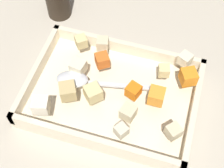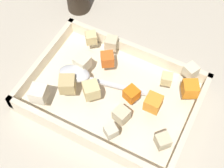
# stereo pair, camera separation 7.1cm
# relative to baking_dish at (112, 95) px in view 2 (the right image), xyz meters

# --- Properties ---
(ground_plane) EXTENTS (4.00, 4.00, 0.00)m
(ground_plane) POSITION_rel_baking_dish_xyz_m (0.02, -0.01, -0.01)
(ground_plane) COLOR #BCB29E
(baking_dish) EXTENTS (0.37, 0.27, 0.05)m
(baking_dish) POSITION_rel_baking_dish_xyz_m (0.00, 0.00, 0.00)
(baking_dish) COLOR beige
(baking_dish) RESTS_ON ground_plane
(carrot_chunk_corner_se) EXTENTS (0.04, 0.04, 0.03)m
(carrot_chunk_corner_se) POSITION_rel_baking_dish_xyz_m (0.04, -0.05, 0.05)
(carrot_chunk_corner_se) COLOR orange
(carrot_chunk_corner_se) RESTS_ON baking_dish
(carrot_chunk_near_left) EXTENTS (0.03, 0.03, 0.03)m
(carrot_chunk_near_left) POSITION_rel_baking_dish_xyz_m (-0.10, 0.01, 0.05)
(carrot_chunk_near_left) COLOR orange
(carrot_chunk_near_left) RESTS_ON baking_dish
(carrot_chunk_heap_top) EXTENTS (0.04, 0.04, 0.03)m
(carrot_chunk_heap_top) POSITION_rel_baking_dish_xyz_m (-0.05, 0.01, 0.05)
(carrot_chunk_heap_top) COLOR orange
(carrot_chunk_heap_top) RESTS_ON baking_dish
(carrot_chunk_corner_nw) EXTENTS (0.04, 0.04, 0.03)m
(carrot_chunk_corner_nw) POSITION_rel_baking_dish_xyz_m (-0.15, -0.06, 0.05)
(carrot_chunk_corner_nw) COLOR orange
(carrot_chunk_corner_nw) RESTS_ON baking_dish
(potato_chunk_center) EXTENTS (0.03, 0.03, 0.03)m
(potato_chunk_center) POSITION_rel_baking_dish_xyz_m (0.05, -0.10, 0.05)
(potato_chunk_center) COLOR beige
(potato_chunk_center) RESTS_ON baking_dish
(potato_chunk_near_right) EXTENTS (0.05, 0.05, 0.03)m
(potato_chunk_near_right) POSITION_rel_baking_dish_xyz_m (0.08, 0.05, 0.05)
(potato_chunk_near_right) COLOR tan
(potato_chunk_near_right) RESTS_ON baking_dish
(potato_chunk_back_center) EXTENTS (0.05, 0.05, 0.03)m
(potato_chunk_back_center) POSITION_rel_baking_dish_xyz_m (0.03, 0.04, 0.05)
(potato_chunk_back_center) COLOR #E0CC89
(potato_chunk_back_center) RESTS_ON baking_dish
(potato_chunk_front_center) EXTENTS (0.04, 0.04, 0.03)m
(potato_chunk_front_center) POSITION_rel_baking_dish_xyz_m (-0.15, 0.07, 0.05)
(potato_chunk_front_center) COLOR beige
(potato_chunk_front_center) RESTS_ON baking_dish
(potato_chunk_mid_left) EXTENTS (0.04, 0.04, 0.03)m
(potato_chunk_mid_left) POSITION_rel_baking_dish_xyz_m (0.10, -0.09, 0.05)
(potato_chunk_mid_left) COLOR #E0CC89
(potato_chunk_mid_left) RESTS_ON baking_dish
(potato_chunk_far_left) EXTENTS (0.04, 0.04, 0.03)m
(potato_chunk_far_left) POSITION_rel_baking_dish_xyz_m (-0.14, -0.11, 0.05)
(potato_chunk_far_left) COLOR beige
(potato_chunk_far_left) RESTS_ON baking_dish
(potato_chunk_corner_sw) EXTENTS (0.03, 0.03, 0.02)m
(potato_chunk_corner_sw) POSITION_rel_baking_dish_xyz_m (-0.10, -0.07, 0.05)
(potato_chunk_corner_sw) COLOR #E0CC89
(potato_chunk_corner_sw) RESTS_ON baking_dish
(potato_chunk_mid_right) EXTENTS (0.03, 0.03, 0.03)m
(potato_chunk_mid_right) POSITION_rel_baking_dish_xyz_m (0.08, -0.02, 0.05)
(potato_chunk_mid_right) COLOR beige
(potato_chunk_mid_right) RESTS_ON baking_dish
(potato_chunk_rim_edge) EXTENTS (0.03, 0.03, 0.03)m
(potato_chunk_rim_edge) POSITION_rel_baking_dish_xyz_m (-0.05, 0.06, 0.05)
(potato_chunk_rim_edge) COLOR beige
(potato_chunk_rim_edge) RESTS_ON baking_dish
(parsnip_chunk_corner_ne) EXTENTS (0.03, 0.03, 0.02)m
(parsnip_chunk_corner_ne) POSITION_rel_baking_dish_xyz_m (-0.05, 0.10, 0.05)
(parsnip_chunk_corner_ne) COLOR beige
(parsnip_chunk_corner_ne) RESTS_ON baking_dish
(parsnip_chunk_far_right) EXTENTS (0.04, 0.04, 0.03)m
(parsnip_chunk_far_right) POSITION_rel_baking_dish_xyz_m (0.12, 0.10, 0.05)
(parsnip_chunk_far_right) COLOR silver
(parsnip_chunk_far_right) RESTS_ON baking_dish
(serving_spoon) EXTENTS (0.23, 0.07, 0.02)m
(serving_spoon) POSITION_rel_baking_dish_xyz_m (0.07, 0.01, 0.04)
(serving_spoon) COLOR silver
(serving_spoon) RESTS_ON baking_dish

